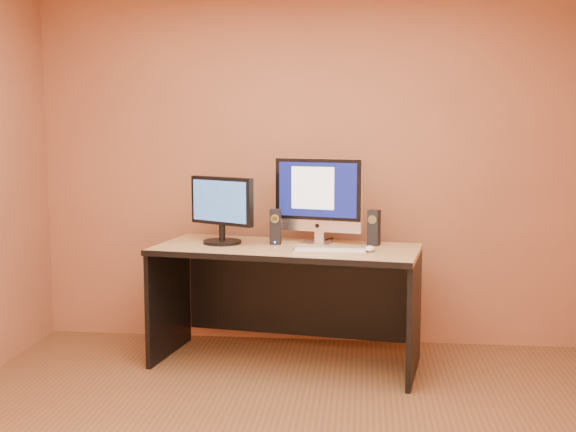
{
  "coord_description": "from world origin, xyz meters",
  "views": [
    {
      "loc": [
        0.43,
        -3.34,
        1.62
      ],
      "look_at": [
        -0.05,
        1.31,
        1.03
      ],
      "focal_mm": 45.0,
      "sensor_mm": 36.0,
      "label": 1
    }
  ],
  "objects": [
    {
      "name": "imac",
      "position": [
        0.12,
        1.57,
        1.11
      ],
      "size": [
        0.66,
        0.38,
        0.6
      ],
      "primitive_type": null,
      "rotation": [
        0.0,
        0.0,
        -0.26
      ],
      "color": "silver",
      "rests_on": "desk"
    },
    {
      "name": "cable_b",
      "position": [
        0.18,
        1.74,
        0.82
      ],
      "size": [
        0.08,
        0.19,
        0.01
      ],
      "primitive_type": "cylinder",
      "rotation": [
        1.57,
        0.0,
        -0.39
      ],
      "color": "black",
      "rests_on": "desk"
    },
    {
      "name": "cable_a",
      "position": [
        0.22,
        1.71,
        0.82
      ],
      "size": [
        0.01,
        0.24,
        0.01
      ],
      "primitive_type": "cylinder",
      "rotation": [
        1.57,
        0.0,
        -0.01
      ],
      "color": "black",
      "rests_on": "desk"
    },
    {
      "name": "speaker_left",
      "position": [
        -0.16,
        1.52,
        0.93
      ],
      "size": [
        0.08,
        0.08,
        0.24
      ],
      "primitive_type": null,
      "rotation": [
        0.0,
        0.0,
        0.02
      ],
      "color": "black",
      "rests_on": "desk"
    },
    {
      "name": "second_monitor",
      "position": [
        -0.53,
        1.5,
        1.04
      ],
      "size": [
        0.59,
        0.49,
        0.46
      ],
      "primitive_type": null,
      "rotation": [
        0.0,
        0.0,
        -0.51
      ],
      "color": "black",
      "rests_on": "desk"
    },
    {
      "name": "mouse",
      "position": [
        0.48,
        1.29,
        0.83
      ],
      "size": [
        0.08,
        0.12,
        0.04
      ],
      "primitive_type": "ellipsoid",
      "rotation": [
        0.0,
        0.0,
        -0.15
      ],
      "color": "white",
      "rests_on": "desk"
    },
    {
      "name": "speaker_right",
      "position": [
        0.51,
        1.54,
        0.93
      ],
      "size": [
        0.09,
        0.1,
        0.24
      ],
      "primitive_type": null,
      "rotation": [
        0.0,
        0.0,
        -0.3
      ],
      "color": "black",
      "rests_on": "desk"
    },
    {
      "name": "desk",
      "position": [
        -0.08,
        1.41,
        0.41
      ],
      "size": [
        1.85,
        1.03,
        0.81
      ],
      "primitive_type": null,
      "rotation": [
        0.0,
        0.0,
        -0.15
      ],
      "color": "tan",
      "rests_on": "ground"
    },
    {
      "name": "walls",
      "position": [
        0.0,
        0.0,
        1.3
      ],
      "size": [
        4.0,
        4.0,
        2.6
      ],
      "primitive_type": null,
      "color": "#A36442",
      "rests_on": "ground"
    },
    {
      "name": "keyboard",
      "position": [
        0.22,
        1.23,
        0.82
      ],
      "size": [
        0.47,
        0.13,
        0.02
      ],
      "primitive_type": "cube",
      "rotation": [
        0.0,
        0.0,
        0.0
      ],
      "color": "silver",
      "rests_on": "desk"
    }
  ]
}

